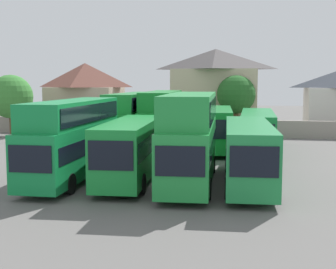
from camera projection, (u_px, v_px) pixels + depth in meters
The scene contains 14 objects.
ground at pixel (196, 142), 45.02m from camera, with size 140.00×140.00×0.00m, color #605E5B.
depot_boundary_wall at pixel (201, 128), 49.84m from camera, with size 56.00×0.50×1.80m, color gray.
bus_1 at pixel (73, 135), 27.74m from camera, with size 2.67×11.14×4.72m.
bus_2 at pixel (131, 147), 27.41m from camera, with size 3.13×10.44×3.53m.
bus_3 at pixel (190, 134), 26.55m from camera, with size 3.13×11.19×5.13m.
bus_4 at pixel (248, 150), 26.38m from camera, with size 3.07×11.37×3.47m.
bus_5 at pixel (134, 118), 40.43m from camera, with size 2.78×11.46×4.82m.
bus_6 at pixel (162, 117), 40.58m from camera, with size 3.26×12.02×4.95m.
bus_7 at pixel (216, 127), 39.67m from camera, with size 3.31×10.79×3.53m.
bus_8 at pixel (257, 129), 38.96m from camera, with size 2.69×11.66×3.29m.
house_terrace_left at pixel (85, 95), 57.41m from camera, with size 8.48×7.16×8.00m.
house_terrace_centre at pixel (215, 89), 55.20m from camera, with size 10.17×6.81×9.55m.
tree_left_of_lot at pixel (11, 97), 50.05m from camera, with size 4.65×4.65×6.51m.
tree_behind_wall at pixel (236, 95), 51.28m from camera, with size 4.22×4.22×6.49m.
Camera 1 is at (5.26, -26.41, 5.85)m, focal length 50.30 mm.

